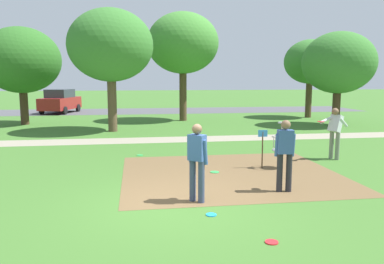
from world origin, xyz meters
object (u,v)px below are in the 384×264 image
Objects in this scene: player_throwing at (197,158)px; parked_car_leftmost at (60,101)px; disc_golf_basket at (279,143)px; frisbee_near_basket at (215,172)px; player_waiting_left at (285,151)px; tree_mid_left at (21,60)px; frisbee_far_left at (272,242)px; player_foreground_watching at (335,130)px; frisbee_mid_grass at (211,215)px; tree_near_left at (111,46)px; tree_mid_right at (339,63)px; tree_near_right at (183,43)px; tree_mid_center at (310,62)px; frisbee_far_right at (140,155)px.

parked_car_leftmost reaches higher than player_throwing.
disc_golf_basket is 2.16m from frisbee_near_basket.
tree_mid_left is at bearing 123.28° from player_waiting_left.
disc_golf_basket is 6.36× the size of frisbee_far_left.
player_foreground_watching is 8.17× the size of frisbee_mid_grass.
player_throwing is 12.39m from tree_near_left.
disc_golf_basket is 0.23× the size of tree_near_left.
frisbee_mid_grass is at bearing -126.90° from tree_mid_right.
tree_near_left reaches higher than frisbee_mid_grass.
tree_near_right reaches higher than frisbee_mid_grass.
tree_near_left is 12.49m from tree_mid_right.
tree_near_right reaches higher than tree_mid_left.
player_throwing is 20.05m from tree_mid_center.
player_foreground_watching is 17.63m from tree_mid_left.
parked_car_leftmost reaches higher than player_foreground_watching.
player_waiting_left is 0.25× the size of tree_near_right.
tree_mid_left reaches higher than player_waiting_left.
tree_mid_right is (-0.48, -4.55, -0.24)m from tree_mid_center.
frisbee_mid_grass is at bearing -120.33° from tree_mid_center.
tree_mid_right is (11.19, 7.03, 3.51)m from frisbee_far_right.
disc_golf_basket is 11.00m from tree_near_left.
frisbee_far_left is 7.79m from frisbee_far_right.
player_throwing is at bearing -72.96° from parked_car_leftmost.
tree_mid_right reaches higher than player_waiting_left.
frisbee_near_basket and frisbee_far_right have the same top height.
frisbee_near_basket is at bearing 69.85° from player_throwing.
player_throwing is at bearing -78.25° from tree_near_left.
frisbee_near_basket is 17.66m from tree_mid_center.
frisbee_far_left is at bearing -74.83° from frisbee_far_right.
player_throwing is 7.69× the size of frisbee_far_right.
parked_car_leftmost is at bearing 107.04° from player_throwing.
tree_near_right is at bearing 86.62° from frisbee_near_basket.
frisbee_far_right is 12.25m from tree_near_right.
tree_near_right is at bearing 155.10° from tree_mid_right.
tree_mid_right is 20.32m from parked_car_leftmost.
tree_mid_center reaches higher than tree_mid_right.
player_waiting_left reaches higher than frisbee_near_basket.
player_waiting_left is 12.59m from tree_near_left.
tree_mid_left is (-9.40, -0.73, -1.14)m from tree_near_right.
frisbee_far_left is at bearing -126.08° from player_foreground_watching.
frisbee_far_right is at bearing 166.08° from player_foreground_watching.
frisbee_mid_grass is (-5.06, -4.55, -0.98)m from player_foreground_watching.
tree_mid_right is at bearing 32.14° from frisbee_far_right.
frisbee_mid_grass is at bearing -127.62° from disc_golf_basket.
player_waiting_left is 16.18m from tree_near_right.
frisbee_near_basket is 0.05× the size of tree_mid_center.
player_throwing is at bearing -96.10° from tree_near_right.
parked_car_leftmost is at bearing 106.77° from frisbee_mid_grass.
frisbee_far_right is 0.04× the size of tree_mid_center.
player_throwing reaches higher than frisbee_far_left.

